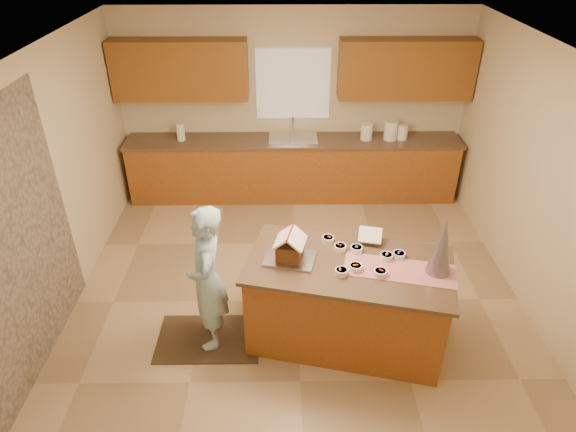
# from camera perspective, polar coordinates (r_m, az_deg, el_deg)

# --- Properties ---
(floor) EXTENTS (5.50, 5.50, 0.00)m
(floor) POSITION_cam_1_polar(r_m,az_deg,el_deg) (5.74, 1.04, -9.59)
(floor) COLOR tan
(floor) RESTS_ON ground
(ceiling) EXTENTS (5.50, 5.50, 0.00)m
(ceiling) POSITION_cam_1_polar(r_m,az_deg,el_deg) (4.45, 1.38, 17.58)
(ceiling) COLOR silver
(ceiling) RESTS_ON floor
(wall_back) EXTENTS (5.50, 5.50, 0.00)m
(wall_back) POSITION_cam_1_polar(r_m,az_deg,el_deg) (7.47, 0.55, 12.62)
(wall_back) COLOR beige
(wall_back) RESTS_ON floor
(wall_left) EXTENTS (5.50, 5.50, 0.00)m
(wall_left) POSITION_cam_1_polar(r_m,az_deg,el_deg) (5.48, -25.95, 1.87)
(wall_left) COLOR beige
(wall_left) RESTS_ON floor
(wall_right) EXTENTS (5.50, 5.50, 0.00)m
(wall_right) POSITION_cam_1_polar(r_m,az_deg,el_deg) (5.62, 27.61, 2.13)
(wall_right) COLOR beige
(wall_right) RESTS_ON floor
(stone_accent) EXTENTS (0.00, 2.50, 2.50)m
(stone_accent) POSITION_cam_1_polar(r_m,az_deg,el_deg) (4.92, -28.86, -3.78)
(stone_accent) COLOR gray
(stone_accent) RESTS_ON wall_left
(window_curtain) EXTENTS (1.05, 0.03, 1.00)m
(window_curtain) POSITION_cam_1_polar(r_m,az_deg,el_deg) (7.35, 0.57, 14.75)
(window_curtain) COLOR white
(window_curtain) RESTS_ON wall_back
(back_counter_base) EXTENTS (4.80, 0.60, 0.88)m
(back_counter_base) POSITION_cam_1_polar(r_m,az_deg,el_deg) (7.55, 0.56, 5.33)
(back_counter_base) COLOR #96541F
(back_counter_base) RESTS_ON floor
(back_counter_top) EXTENTS (4.85, 0.63, 0.04)m
(back_counter_top) POSITION_cam_1_polar(r_m,az_deg,el_deg) (7.36, 0.58, 8.54)
(back_counter_top) COLOR brown
(back_counter_top) RESTS_ON back_counter_base
(upper_cabinet_left) EXTENTS (1.85, 0.35, 0.80)m
(upper_cabinet_left) POSITION_cam_1_polar(r_m,az_deg,el_deg) (7.27, -12.19, 15.94)
(upper_cabinet_left) COLOR brown
(upper_cabinet_left) RESTS_ON wall_back
(upper_cabinet_right) EXTENTS (1.85, 0.35, 0.80)m
(upper_cabinet_right) POSITION_cam_1_polar(r_m,az_deg,el_deg) (7.34, 13.29, 15.95)
(upper_cabinet_right) COLOR brown
(upper_cabinet_right) RESTS_ON wall_back
(sink) EXTENTS (0.70, 0.45, 0.12)m
(sink) POSITION_cam_1_polar(r_m,az_deg,el_deg) (7.36, 0.58, 8.47)
(sink) COLOR silver
(sink) RESTS_ON back_counter_top
(faucet) EXTENTS (0.03, 0.03, 0.28)m
(faucet) POSITION_cam_1_polar(r_m,az_deg,el_deg) (7.46, 0.56, 10.21)
(faucet) COLOR silver
(faucet) RESTS_ON back_counter_top
(island_base) EXTENTS (2.00, 1.31, 0.90)m
(island_base) POSITION_cam_1_polar(r_m,az_deg,el_deg) (5.05, 6.66, -9.86)
(island_base) COLOR #96541F
(island_base) RESTS_ON floor
(island_top) EXTENTS (2.10, 1.41, 0.04)m
(island_top) POSITION_cam_1_polar(r_m,az_deg,el_deg) (4.76, 7.01, -5.61)
(island_top) COLOR brown
(island_top) RESTS_ON island_base
(table_runner) EXTENTS (1.08, 0.59, 0.01)m
(table_runner) POSITION_cam_1_polar(r_m,az_deg,el_deg) (4.74, 12.57, -6.01)
(table_runner) COLOR red
(table_runner) RESTS_ON island_top
(baking_tray) EXTENTS (0.54, 0.44, 0.03)m
(baking_tray) POSITION_cam_1_polar(r_m,az_deg,el_deg) (4.76, 0.22, -4.81)
(baking_tray) COLOR silver
(baking_tray) RESTS_ON island_top
(cookbook) EXTENTS (0.26, 0.22, 0.10)m
(cookbook) POSITION_cam_1_polar(r_m,az_deg,el_deg) (5.01, 9.33, -2.16)
(cookbook) COLOR white
(cookbook) RESTS_ON island_top
(tinsel_tree) EXTENTS (0.27, 0.27, 0.56)m
(tinsel_tree) POSITION_cam_1_polar(r_m,az_deg,el_deg) (4.65, 17.11, -3.35)
(tinsel_tree) COLOR #9E9EA9
(tinsel_tree) RESTS_ON island_top
(rug) EXTENTS (1.04, 0.68, 0.01)m
(rug) POSITION_cam_1_polar(r_m,az_deg,el_deg) (5.36, -9.00, -13.59)
(rug) COLOR black
(rug) RESTS_ON floor
(boy) EXTENTS (0.43, 0.60, 1.54)m
(boy) POSITION_cam_1_polar(r_m,az_deg,el_deg) (4.84, -9.17, -7.11)
(boy) COLOR #A1CDE4
(boy) RESTS_ON rug
(canister_a) EXTENTS (0.17, 0.17, 0.23)m
(canister_a) POSITION_cam_1_polar(r_m,az_deg,el_deg) (7.40, 8.92, 9.46)
(canister_a) COLOR white
(canister_a) RESTS_ON back_counter_top
(canister_b) EXTENTS (0.19, 0.19, 0.28)m
(canister_b) POSITION_cam_1_polar(r_m,az_deg,el_deg) (7.46, 11.59, 9.54)
(canister_b) COLOR white
(canister_b) RESTS_ON back_counter_top
(canister_c) EXTENTS (0.15, 0.15, 0.21)m
(canister_c) POSITION_cam_1_polar(r_m,az_deg,el_deg) (7.51, 12.89, 9.28)
(canister_c) COLOR white
(canister_c) RESTS_ON back_counter_top
(paper_towel) EXTENTS (0.12, 0.12, 0.26)m
(paper_towel) POSITION_cam_1_polar(r_m,az_deg,el_deg) (7.44, -12.13, 9.35)
(paper_towel) COLOR white
(paper_towel) RESTS_ON back_counter_top
(gingerbread_house) EXTENTS (0.34, 0.34, 0.29)m
(gingerbread_house) POSITION_cam_1_polar(r_m,az_deg,el_deg) (4.69, 0.23, -3.63)
(gingerbread_house) COLOR #582E17
(gingerbread_house) RESTS_ON baking_tray
(candy_bowls) EXTENTS (0.77, 0.67, 0.06)m
(candy_bowls) POSITION_cam_1_polar(r_m,az_deg,el_deg) (4.80, 8.26, -4.66)
(candy_bowls) COLOR red
(candy_bowls) RESTS_ON island_top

